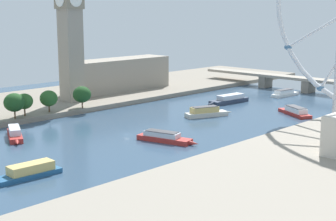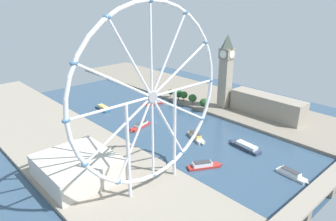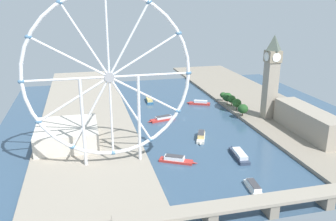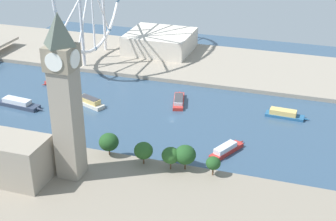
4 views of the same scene
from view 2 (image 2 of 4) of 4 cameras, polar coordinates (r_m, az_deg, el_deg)
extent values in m
plane|color=#334C66|center=(344.47, -2.19, -1.85)|extent=(373.34, 373.34, 0.00)
cube|color=gray|center=(412.93, 8.57, 2.05)|extent=(90.00, 520.00, 3.00)
cube|color=gray|center=(294.43, -17.47, -6.67)|extent=(90.00, 520.00, 3.00)
cube|color=gray|center=(374.09, 10.32, 4.89)|extent=(11.73, 11.73, 58.37)
cube|color=gray|center=(366.28, 10.67, 10.16)|extent=(13.60, 13.60, 11.52)
pyramid|color=#4C564C|center=(364.11, 10.81, 12.25)|extent=(12.31, 12.31, 15.58)
cylinder|color=white|center=(362.20, 11.57, 9.98)|extent=(8.91, 0.50, 8.91)
cylinder|color=white|center=(370.45, 9.79, 10.33)|extent=(8.91, 0.50, 8.91)
cylinder|color=white|center=(360.75, 9.99, 10.04)|extent=(0.50, 8.91, 8.91)
cylinder|color=white|center=(371.87, 11.34, 10.27)|extent=(0.50, 8.91, 8.91)
cube|color=gray|center=(363.96, 17.56, 0.87)|extent=(22.00, 83.34, 23.03)
cylinder|color=#513823|center=(410.66, 0.52, 2.71)|extent=(0.80, 0.80, 4.12)
ellipsoid|color=#1E471E|center=(409.10, 0.52, 3.39)|extent=(7.66, 7.66, 6.89)
cylinder|color=#513823|center=(399.58, 1.92, 2.19)|extent=(0.80, 0.80, 4.34)
ellipsoid|color=#1E471E|center=(397.51, 1.93, 3.10)|extent=(11.22, 11.22, 10.10)
cylinder|color=#513823|center=(396.16, 2.88, 2.02)|extent=(0.80, 0.80, 4.43)
ellipsoid|color=#285623|center=(394.25, 2.89, 2.85)|extent=(9.64, 9.64, 8.68)
cylinder|color=#513823|center=(385.87, 4.46, 1.43)|extent=(0.80, 0.80, 4.00)
ellipsoid|color=#285623|center=(383.91, 4.48, 2.28)|extent=(10.17, 10.17, 9.16)
cylinder|color=#513823|center=(370.67, 6.58, 0.50)|extent=(0.80, 0.80, 3.73)
ellipsoid|color=#1E471E|center=(368.57, 6.62, 1.41)|extent=(10.94, 10.94, 9.84)
torus|color=silver|center=(201.78, -2.95, 2.52)|extent=(120.04, 2.65, 120.04)
cylinder|color=#99999E|center=(201.78, -2.95, 2.52)|extent=(7.04, 3.00, 7.04)
cylinder|color=silver|center=(185.46, -9.91, 0.56)|extent=(58.70, 1.59, 1.59)
cylinder|color=silver|center=(183.04, -9.17, 5.16)|extent=(51.63, 1.59, 30.72)
cylinder|color=silver|center=(186.49, -6.60, 8.98)|extent=(30.72, 1.59, 51.63)
cylinder|color=silver|center=(194.60, -3.11, 10.75)|extent=(1.59, 1.59, 58.70)
cylinder|color=silver|center=(204.83, 0.11, 10.17)|extent=(30.72, 1.59, 51.63)
cylinder|color=silver|center=(214.34, 2.23, 7.70)|extent=(51.63, 1.59, 30.72)
cylinder|color=silver|center=(220.81, 2.90, 4.14)|extent=(58.70, 1.59, 1.59)
cylinder|color=silver|center=(222.81, 2.13, 0.33)|extent=(51.63, 1.59, 30.72)
cylinder|color=silver|center=(219.94, 0.10, -2.96)|extent=(30.72, 1.59, 51.63)
cylinder|color=silver|center=(212.79, -2.81, -5.01)|extent=(1.59, 1.59, 58.70)
cylinder|color=silver|center=(202.96, -6.01, -5.21)|extent=(30.72, 1.59, 51.63)
cylinder|color=silver|center=(192.90, -8.67, -3.26)|extent=(51.63, 1.59, 30.72)
ellipsoid|color=teal|center=(172.62, -18.05, -1.75)|extent=(4.80, 3.20, 3.20)
ellipsoid|color=teal|center=(167.38, -16.74, 8.27)|extent=(4.80, 3.20, 3.20)
ellipsoid|color=teal|center=(174.82, -10.97, 16.39)|extent=(4.80, 3.20, 3.20)
ellipsoid|color=teal|center=(191.70, -3.29, 19.42)|extent=(4.80, 3.20, 3.20)
ellipsoid|color=teal|center=(211.95, 3.16, 17.42)|extent=(4.80, 3.20, 3.20)
ellipsoid|color=teal|center=(229.98, 6.88, 12.19)|extent=(4.80, 3.20, 3.20)
ellipsoid|color=teal|center=(241.91, 7.81, 5.46)|extent=(4.80, 3.20, 3.20)
ellipsoid|color=teal|center=(245.56, 6.30, -1.48)|extent=(4.80, 3.20, 3.20)
ellipsoid|color=teal|center=(240.32, 2.69, -7.55)|extent=(4.80, 3.20, 3.20)
ellipsoid|color=teal|center=(227.09, -2.68, -11.69)|extent=(4.80, 3.20, 3.20)
ellipsoid|color=teal|center=(208.31, -9.04, -12.68)|extent=(4.80, 3.20, 3.20)
ellipsoid|color=teal|center=(188.22, -14.89, -9.42)|extent=(4.80, 3.20, 3.20)
cylinder|color=silver|center=(203.45, -7.26, -7.65)|extent=(2.40, 2.40, 66.29)
cylinder|color=silver|center=(226.81, 1.19, -4.34)|extent=(2.40, 2.40, 66.29)
cube|color=beige|center=(244.49, -16.15, -9.86)|extent=(50.83, 55.02, 16.37)
cube|color=gray|center=(247.39, 26.99, -11.46)|extent=(185.34, 12.47, 2.00)
cube|color=gray|center=(250.11, 26.79, -12.52)|extent=(6.00, 11.23, 8.83)
cube|color=gray|center=(220.02, 22.99, -16.72)|extent=(6.00, 11.23, 8.83)
cube|color=#235684|center=(384.24, -11.77, 0.31)|extent=(8.66, 25.12, 1.81)
cone|color=#235684|center=(396.34, -12.77, 0.86)|extent=(2.04, 4.55, 1.81)
cube|color=#DBB766|center=(382.33, -11.71, 0.62)|extent=(7.08, 17.28, 3.32)
cube|color=#B22D28|center=(328.28, -5.06, -2.88)|extent=(27.71, 13.29, 2.26)
cone|color=#B22D28|center=(317.28, -6.79, -3.82)|extent=(5.24, 3.38, 2.26)
cube|color=silver|center=(328.35, -4.93, -2.44)|extent=(18.30, 9.89, 2.27)
cube|color=#38383D|center=(327.84, -4.94, -2.24)|extent=(16.54, 9.20, 0.34)
cube|color=#B22D28|center=(257.58, 6.52, -10.07)|extent=(26.50, 18.98, 1.85)
cone|color=#B22D28|center=(262.78, 9.69, -9.58)|extent=(5.03, 3.89, 1.85)
cube|color=white|center=(255.96, 6.27, -9.66)|extent=(16.62, 12.85, 2.91)
cube|color=#38383D|center=(255.13, 6.28, -9.34)|extent=(15.11, 11.85, 0.38)
cube|color=#B22D28|center=(394.22, -2.70, 1.31)|extent=(24.83, 16.11, 2.39)
cone|color=#B22D28|center=(391.17, -4.74, 1.10)|extent=(5.04, 4.09, 2.39)
cube|color=silver|center=(393.63, -2.54, 1.69)|extent=(16.33, 11.34, 2.90)
cube|color=beige|center=(303.38, 5.11, -4.92)|extent=(15.65, 25.94, 2.59)
cone|color=beige|center=(291.67, 6.37, -6.08)|extent=(4.10, 5.18, 2.59)
cube|color=#DBB766|center=(303.17, 5.03, -4.33)|extent=(11.40, 17.44, 3.18)
cube|color=#38383D|center=(302.44, 5.04, -4.03)|extent=(10.53, 15.81, 0.30)
cube|color=white|center=(262.29, 21.51, -10.89)|extent=(8.69, 24.35, 2.17)
cone|color=white|center=(256.89, 24.15, -12.02)|extent=(2.60, 4.49, 2.17)
cube|color=white|center=(261.63, 21.36, -10.36)|extent=(6.87, 16.24, 2.46)
cube|color=#38383D|center=(260.93, 21.40, -10.09)|extent=(6.46, 14.64, 0.38)
cube|color=#2D384C|center=(292.11, 13.84, -6.55)|extent=(10.95, 30.94, 2.59)
cone|color=#2D384C|center=(302.05, 11.28, -5.39)|extent=(3.12, 5.68, 2.59)
cube|color=silver|center=(290.05, 14.12, -6.17)|extent=(8.66, 20.65, 2.97)
camera|label=1|loc=(412.31, -39.57, 6.05)|focal=54.53mm
camera|label=3|loc=(145.23, 90.17, -3.89)|focal=37.85mm
camera|label=4|loc=(581.08, 13.74, 21.36)|focal=52.56mm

